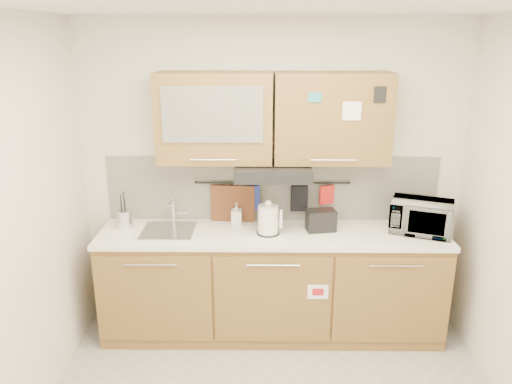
{
  "coord_description": "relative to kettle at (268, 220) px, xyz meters",
  "views": [
    {
      "loc": [
        -0.09,
        -2.57,
        2.46
      ],
      "look_at": [
        -0.13,
        1.05,
        1.31
      ],
      "focal_mm": 35.0,
      "sensor_mm": 36.0,
      "label": 1
    }
  ],
  "objects": [
    {
      "name": "pot_holder",
      "position": [
        0.5,
        0.28,
        0.13
      ],
      "size": [
        0.13,
        0.07,
        0.16
      ],
      "primitive_type": "cube",
      "rotation": [
        0.0,
        0.0,
        0.39
      ],
      "color": "red",
      "rests_on": "utensil_rail"
    },
    {
      "name": "utensil_rail",
      "position": [
        0.03,
        0.3,
        0.23
      ],
      "size": [
        1.3,
        0.02,
        0.02
      ],
      "primitive_type": "cylinder",
      "rotation": [
        0.0,
        1.57,
        0.0
      ],
      "color": "black",
      "rests_on": "backsplash"
    },
    {
      "name": "kettle",
      "position": [
        0.0,
        0.0,
        0.0
      ],
      "size": [
        0.21,
        0.18,
        0.29
      ],
      "rotation": [
        0.0,
        0.0,
        -0.05
      ],
      "color": "silver",
      "rests_on": "countertop"
    },
    {
      "name": "base_cabinet",
      "position": [
        0.03,
        0.04,
        -0.63
      ],
      "size": [
        2.8,
        0.64,
        0.88
      ],
      "color": "olive",
      "rests_on": "floor"
    },
    {
      "name": "dark_pouch",
      "position": [
        0.26,
        0.28,
        0.09
      ],
      "size": [
        0.14,
        0.05,
        0.22
      ],
      "primitive_type": "cube",
      "rotation": [
        0.0,
        0.0,
        0.03
      ],
      "color": "black",
      "rests_on": "utensil_rail"
    },
    {
      "name": "upper_cabinets",
      "position": [
        0.03,
        0.17,
        0.8
      ],
      "size": [
        1.82,
        0.37,
        0.7
      ],
      "color": "olive",
      "rests_on": "wall_back"
    },
    {
      "name": "ceiling",
      "position": [
        0.03,
        -1.15,
        1.57
      ],
      "size": [
        3.2,
        3.2,
        0.0
      ],
      "primitive_type": "plane",
      "rotation": [
        3.14,
        0.0,
        0.0
      ],
      "color": "white",
      "rests_on": "wall_back"
    },
    {
      "name": "range_hood",
      "position": [
        0.03,
        0.1,
        0.39
      ],
      "size": [
        0.6,
        0.46,
        0.1
      ],
      "primitive_type": "cube",
      "color": "black",
      "rests_on": "upper_cabinets"
    },
    {
      "name": "oven_mitt",
      "position": [
        -0.13,
        0.28,
        0.1
      ],
      "size": [
        0.13,
        0.03,
        0.21
      ],
      "primitive_type": "cube",
      "rotation": [
        0.0,
        0.0,
        -0.03
      ],
      "color": "#22319C",
      "rests_on": "utensil_rail"
    },
    {
      "name": "utensil_crock",
      "position": [
        -1.18,
        0.11,
        -0.03
      ],
      "size": [
        0.16,
        0.16,
        0.31
      ],
      "rotation": [
        0.0,
        0.0,
        0.4
      ],
      "color": "silver",
      "rests_on": "countertop"
    },
    {
      "name": "toaster",
      "position": [
        0.43,
        0.08,
        -0.02
      ],
      "size": [
        0.25,
        0.18,
        0.18
      ],
      "rotation": [
        0.0,
        0.0,
        0.17
      ],
      "color": "black",
      "rests_on": "countertop"
    },
    {
      "name": "sink",
      "position": [
        -0.81,
        0.05,
        -0.11
      ],
      "size": [
        0.42,
        0.4,
        0.26
      ],
      "color": "silver",
      "rests_on": "countertop"
    },
    {
      "name": "wall_back",
      "position": [
        0.03,
        0.35,
        0.27
      ],
      "size": [
        3.2,
        0.0,
        3.2
      ],
      "primitive_type": "plane",
      "rotation": [
        1.57,
        0.0,
        0.0
      ],
      "color": "silver",
      "rests_on": "ground"
    },
    {
      "name": "soap_bottle",
      "position": [
        -0.26,
        0.21,
        -0.02
      ],
      "size": [
        0.09,
        0.09,
        0.19
      ],
      "primitive_type": "imported",
      "rotation": [
        0.0,
        0.0,
        -0.04
      ],
      "color": "#999999",
      "rests_on": "countertop"
    },
    {
      "name": "cutting_board",
      "position": [
        -0.3,
        0.28,
        -0.02
      ],
      "size": [
        0.37,
        0.06,
        0.46
      ],
      "primitive_type": "cube",
      "rotation": [
        0.0,
        0.0,
        -0.08
      ],
      "color": "brown",
      "rests_on": "utensil_rail"
    },
    {
      "name": "microwave",
      "position": [
        1.23,
        0.05,
        0.02
      ],
      "size": [
        0.56,
        0.47,
        0.26
      ],
      "primitive_type": "imported",
      "rotation": [
        0.0,
        0.0,
        -0.36
      ],
      "color": "#999999",
      "rests_on": "countertop"
    },
    {
      "name": "backsplash",
      "position": [
        0.03,
        0.33,
        0.17
      ],
      "size": [
        2.8,
        0.02,
        0.56
      ],
      "primitive_type": "cube",
      "color": "silver",
      "rests_on": "countertop"
    },
    {
      "name": "countertop",
      "position": [
        0.03,
        0.04,
        -0.13
      ],
      "size": [
        2.82,
        0.62,
        0.04
      ],
      "primitive_type": "cube",
      "color": "white",
      "rests_on": "base_cabinet"
    }
  ]
}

